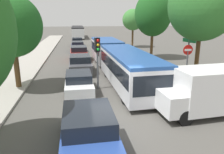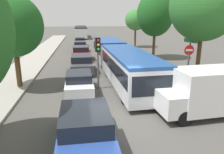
{
  "view_description": "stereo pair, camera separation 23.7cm",
  "coord_description": "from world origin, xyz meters",
  "views": [
    {
      "loc": [
        -1.76,
        -8.91,
        4.71
      ],
      "look_at": [
        0.2,
        3.53,
        1.2
      ],
      "focal_mm": 35.0,
      "sensor_mm": 36.0,
      "label": 1
    },
    {
      "loc": [
        -1.53,
        -8.95,
        4.71
      ],
      "look_at": [
        0.2,
        3.53,
        1.2
      ],
      "focal_mm": 35.0,
      "sensor_mm": 36.0,
      "label": 2
    }
  ],
  "objects": [
    {
      "name": "ground_plane",
      "position": [
        0.0,
        0.0,
        0.0
      ],
      "size": [
        200.0,
        200.0,
        0.0
      ],
      "primitive_type": "plane",
      "color": "#4F4C47"
    },
    {
      "name": "kerb_strip_left",
      "position": [
        -6.86,
        21.11,
        0.07
      ],
      "size": [
        3.2,
        52.21,
        0.14
      ],
      "primitive_type": "cube",
      "color": "#9E998E",
      "rests_on": "ground"
    },
    {
      "name": "articulated_bus",
      "position": [
        1.44,
        8.65,
        1.38
      ],
      "size": [
        3.15,
        16.2,
        2.39
      ],
      "rotation": [
        0.0,
        0.0,
        -1.53
      ],
      "color": "silver",
      "rests_on": "ground"
    },
    {
      "name": "city_bus_rear",
      "position": [
        -1.62,
        42.22,
        1.43
      ],
      "size": [
        2.64,
        11.48,
        2.47
      ],
      "rotation": [
        0.0,
        0.0,
        1.58
      ],
      "color": "silver",
      "rests_on": "ground"
    },
    {
      "name": "queued_car_blue",
      "position": [
        -1.51,
        -1.82,
        0.78
      ],
      "size": [
        1.97,
        4.48,
        1.55
      ],
      "rotation": [
        0.0,
        0.0,
        1.59
      ],
      "color": "#284799",
      "rests_on": "ground"
    },
    {
      "name": "queued_car_white",
      "position": [
        -1.78,
        4.34,
        0.69
      ],
      "size": [
        1.74,
        3.97,
        1.37
      ],
      "rotation": [
        0.0,
        0.0,
        1.59
      ],
      "color": "white",
      "rests_on": "ground"
    },
    {
      "name": "queued_car_graphite",
      "position": [
        -1.61,
        9.75,
        0.77
      ],
      "size": [
        1.92,
        4.38,
        1.51
      ],
      "rotation": [
        0.0,
        0.0,
        1.59
      ],
      "color": "#47474C",
      "rests_on": "ground"
    },
    {
      "name": "queued_car_red",
      "position": [
        -1.65,
        15.63,
        0.76
      ],
      "size": [
        1.92,
        4.37,
        1.51
      ],
      "rotation": [
        0.0,
        0.0,
        1.59
      ],
      "color": "#B21E19",
      "rests_on": "ground"
    },
    {
      "name": "queued_car_navy",
      "position": [
        -1.76,
        21.65,
        0.7
      ],
      "size": [
        1.76,
        4.01,
        1.38
      ],
      "rotation": [
        0.0,
        0.0,
        1.59
      ],
      "color": "navy",
      "rests_on": "ground"
    },
    {
      "name": "queued_car_black",
      "position": [
        -1.8,
        27.44,
        0.69
      ],
      "size": [
        1.73,
        3.94,
        1.36
      ],
      "rotation": [
        0.0,
        0.0,
        1.59
      ],
      "color": "black",
      "rests_on": "ground"
    },
    {
      "name": "white_van",
      "position": [
        4.64,
        0.3,
        1.24
      ],
      "size": [
        5.13,
        2.32,
        2.31
      ],
      "rotation": [
        0.0,
        0.0,
        3.22
      ],
      "color": "white",
      "rests_on": "ground"
    },
    {
      "name": "traffic_light",
      "position": [
        -0.51,
        5.05,
        2.5
      ],
      "size": [
        0.37,
        0.39,
        3.4
      ],
      "rotation": [
        0.0,
        0.0,
        -1.31
      ],
      "color": "#56595E",
      "rests_on": "ground"
    },
    {
      "name": "no_entry_sign",
      "position": [
        5.77,
        5.1,
        1.88
      ],
      "size": [
        0.7,
        0.08,
        2.82
      ],
      "rotation": [
        0.0,
        0.0,
        -1.57
      ],
      "color": "#56595E",
      "rests_on": "ground"
    },
    {
      "name": "direction_sign_post",
      "position": [
        6.52,
        6.45,
        2.55
      ],
      "size": [
        0.38,
        1.38,
        3.6
      ],
      "rotation": [
        0.0,
        0.0,
        3.37
      ],
      "color": "#56595E",
      "rests_on": "ground"
    },
    {
      "name": "tree_left_mid",
      "position": [
        -5.79,
        5.92,
        4.12
      ],
      "size": [
        3.78,
        3.78,
        6.1
      ],
      "color": "#51381E",
      "rests_on": "ground"
    },
    {
      "name": "tree_right_near",
      "position": [
        6.92,
        5.82,
        5.46
      ],
      "size": [
        4.73,
        4.73,
        7.97
      ],
      "color": "#51381E",
      "rests_on": "ground"
    },
    {
      "name": "tree_right_mid",
      "position": [
        6.61,
        15.05,
        4.96
      ],
      "size": [
        4.05,
        4.05,
        7.43
      ],
      "color": "#51381E",
      "rests_on": "ground"
    },
    {
      "name": "tree_right_far",
      "position": [
        6.76,
        24.59,
        4.18
      ],
      "size": [
        3.22,
        3.22,
        5.8
      ],
      "color": "#51381E",
      "rests_on": "ground"
    }
  ]
}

